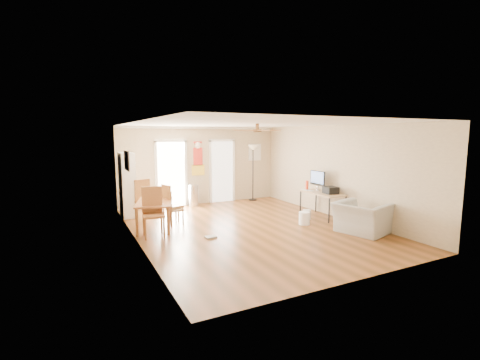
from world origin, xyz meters
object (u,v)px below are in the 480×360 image
trash_can (194,195)px  wastebasket_b (307,215)px  torchiere_lamp (253,173)px  bookshelf (127,185)px  printer (331,190)px  computer_desk (322,205)px  wastebasket_a (304,218)px  dining_chair_near (153,213)px  dining_table (155,215)px  dining_chair_right_a (173,204)px  dining_chair_right_b (175,208)px  armchair (361,218)px  dining_chair_far (140,198)px

trash_can → wastebasket_b: (2.22, -3.09, -0.22)m
torchiere_lamp → wastebasket_b: torchiere_lamp is taller
bookshelf → printer: bearing=-17.3°
torchiere_lamp → wastebasket_b: size_ratio=7.36×
computer_desk → printer: printer is taller
wastebasket_a → wastebasket_b: (0.39, 0.41, -0.03)m
wastebasket_a → dining_chair_near: bearing=169.7°
printer → computer_desk: bearing=118.4°
dining_table → dining_chair_right_a: bearing=28.9°
trash_can → printer: 4.39m
printer → dining_table: bearing=175.1°
dining_chair_right_b → armchair: size_ratio=0.80×
bookshelf → dining_chair_right_a: bookshelf is taller
dining_chair_near → torchiere_lamp: bearing=40.5°
dining_table → dining_chair_right_a: 0.65m
wastebasket_b → dining_chair_far: bearing=149.2°
dining_chair_right_b → computer_desk: size_ratio=0.68×
dining_chair_near → printer: bearing=0.4°
dining_table → torchiere_lamp: bearing=28.2°
trash_can → dining_table: bearing=-129.6°
dining_chair_right_b → dining_chair_far: 1.47m
wastebasket_a → armchair: size_ratio=0.29×
wastebasket_a → dining_chair_right_a: bearing=150.8°
dining_chair_near → torchiere_lamp: torchiere_lamp is taller
dining_chair_near → trash_can: bearing=61.7°
dining_chair_near → armchair: bearing=-16.9°
dining_chair_near → wastebasket_b: bearing=2.4°
armchair → wastebasket_b: bearing=-3.2°
dining_chair_right_b → torchiere_lamp: 4.00m
trash_can → printer: size_ratio=1.89×
dining_chair_near → wastebasket_b: 4.19m
torchiere_lamp → dining_table: bearing=-151.8°
dining_chair_right_a → trash_can: size_ratio=1.46×
dining_chair_right_a → torchiere_lamp: size_ratio=0.53×
computer_desk → armchair: armchair is taller
dining_chair_near → computer_desk: (4.71, -0.26, -0.21)m
bookshelf → wastebasket_b: (4.36, -2.63, -0.78)m
bookshelf → computer_desk: bookshelf is taller
trash_can → torchiere_lamp: torchiere_lamp is taller
armchair → wastebasket_a: bearing=15.7°
dining_chair_near → trash_can: 3.42m
dining_chair_near → computer_desk: 4.72m
computer_desk → wastebasket_b: computer_desk is taller
bookshelf → dining_chair_near: bearing=-72.6°
dining_chair_right_b → dining_chair_right_a: bearing=-5.2°
bookshelf → torchiere_lamp: torchiere_lamp is taller
dining_table → wastebasket_b: (3.96, -0.98, -0.21)m
torchiere_lamp → printer: bearing=-79.3°
dining_chair_near → printer: (4.79, -0.50, 0.24)m
dining_chair_near → wastebasket_b: (4.15, -0.28, -0.43)m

